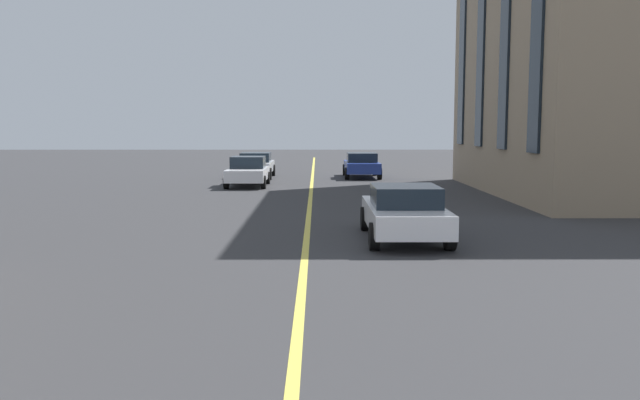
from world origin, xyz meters
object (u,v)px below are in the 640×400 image
at_px(car_blue_parked_b, 362,165).
at_px(car_white_near, 248,171).
at_px(car_white_trailing, 404,212).
at_px(car_silver_oncoming, 256,165).

xyz_separation_m(car_blue_parked_b, car_white_near, (-5.25, 5.73, -0.00)).
distance_m(car_white_near, car_white_trailing, 15.70).
height_order(car_blue_parked_b, car_white_trailing, same).
height_order(car_white_near, car_silver_oncoming, car_white_near).
bearing_deg(car_white_trailing, car_blue_parked_b, -0.82).
bearing_deg(car_blue_parked_b, car_white_trailing, 179.18).
bearing_deg(car_blue_parked_b, car_white_near, 132.51).
height_order(car_white_near, car_white_trailing, car_white_near).
distance_m(car_blue_parked_b, car_white_near, 7.77).
relative_size(car_blue_parked_b, car_silver_oncoming, 1.00).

